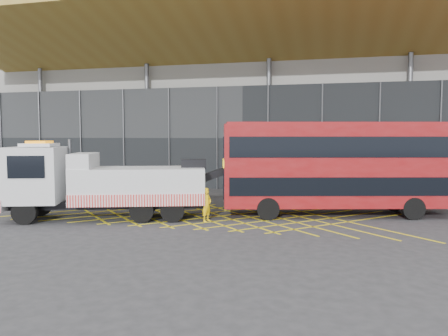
# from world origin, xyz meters

# --- Properties ---
(ground_plane) EXTENTS (120.00, 120.00, 0.00)m
(ground_plane) POSITION_xyz_m (0.00, 0.00, 0.00)
(ground_plane) COLOR #2C2C2F
(road_markings) EXTENTS (21.56, 7.16, 0.01)m
(road_markings) POSITION_xyz_m (2.40, 0.00, 0.01)
(road_markings) COLOR yellow
(road_markings) RESTS_ON ground_plane
(construction_building) EXTENTS (55.00, 23.97, 18.00)m
(construction_building) POSITION_xyz_m (1.92, 18.40, 8.98)
(construction_building) COLOR gray
(construction_building) RESTS_ON ground_plane
(recovery_truck) EXTENTS (11.32, 5.65, 3.99)m
(recovery_truck) POSITION_xyz_m (-2.43, -2.24, 1.85)
(recovery_truck) COLOR black
(recovery_truck) RESTS_ON ground_plane
(bus_towed) EXTENTS (12.23, 5.72, 4.86)m
(bus_towed) POSITION_xyz_m (9.09, 1.65, 2.70)
(bus_towed) COLOR maroon
(bus_towed) RESTS_ON ground_plane
(worker) EXTENTS (0.57, 0.70, 1.65)m
(worker) POSITION_xyz_m (2.90, -1.56, 0.82)
(worker) COLOR yellow
(worker) RESTS_ON ground_plane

